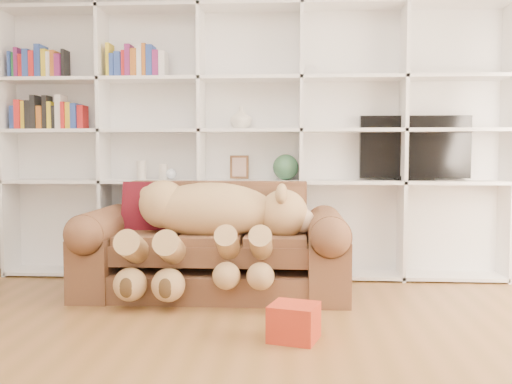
# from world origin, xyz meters

# --- Properties ---
(floor) EXTENTS (5.00, 5.00, 0.00)m
(floor) POSITION_xyz_m (0.00, 0.00, 0.00)
(floor) COLOR brown
(floor) RESTS_ON ground
(wall_back) EXTENTS (5.00, 0.02, 2.70)m
(wall_back) POSITION_xyz_m (0.00, 2.50, 1.35)
(wall_back) COLOR silver
(wall_back) RESTS_ON floor
(bookshelf) EXTENTS (4.43, 0.35, 2.40)m
(bookshelf) POSITION_xyz_m (-0.24, 2.36, 1.31)
(bookshelf) COLOR white
(bookshelf) RESTS_ON floor
(sofa) EXTENTS (2.06, 0.89, 0.87)m
(sofa) POSITION_xyz_m (-0.25, 1.70, 0.33)
(sofa) COLOR brown
(sofa) RESTS_ON floor
(teddy_bear) EXTENTS (1.43, 0.81, 0.83)m
(teddy_bear) POSITION_xyz_m (-0.25, 1.53, 0.59)
(teddy_bear) COLOR tan
(teddy_bear) RESTS_ON sofa
(throw_pillow) EXTENTS (0.42, 0.24, 0.44)m
(throw_pillow) POSITION_xyz_m (-0.80, 1.85, 0.65)
(throw_pillow) COLOR #530E1A
(throw_pillow) RESTS_ON sofa
(gift_box) EXTENTS (0.33, 0.32, 0.22)m
(gift_box) POSITION_xyz_m (0.38, 0.60, 0.11)
(gift_box) COLOR #B42E18
(gift_box) RESTS_ON floor
(tv) EXTENTS (0.95, 0.18, 0.56)m
(tv) POSITION_xyz_m (1.43, 2.35, 1.14)
(tv) COLOR black
(tv) RESTS_ON bookshelf
(picture_frame) EXTENTS (0.17, 0.04, 0.21)m
(picture_frame) POSITION_xyz_m (-0.10, 2.30, 0.98)
(picture_frame) COLOR #52331C
(picture_frame) RESTS_ON bookshelf
(green_vase) EXTENTS (0.23, 0.23, 0.23)m
(green_vase) POSITION_xyz_m (0.31, 2.30, 0.98)
(green_vase) COLOR #2F5C3C
(green_vase) RESTS_ON bookshelf
(figurine_tall) EXTENTS (0.11, 0.11, 0.17)m
(figurine_tall) POSITION_xyz_m (-0.98, 2.30, 0.95)
(figurine_tall) COLOR beige
(figurine_tall) RESTS_ON bookshelf
(figurine_short) EXTENTS (0.09, 0.09, 0.14)m
(figurine_short) POSITION_xyz_m (-0.78, 2.30, 0.93)
(figurine_short) COLOR beige
(figurine_short) RESTS_ON bookshelf
(snow_globe) EXTENTS (0.09, 0.09, 0.09)m
(snow_globe) POSITION_xyz_m (-0.72, 2.30, 0.92)
(snow_globe) COLOR white
(snow_globe) RESTS_ON bookshelf
(shelf_vase) EXTENTS (0.20, 0.20, 0.20)m
(shelf_vase) POSITION_xyz_m (-0.09, 2.30, 1.41)
(shelf_vase) COLOR beige
(shelf_vase) RESTS_ON bookshelf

